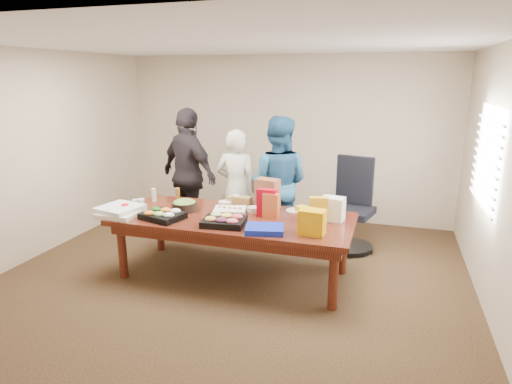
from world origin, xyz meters
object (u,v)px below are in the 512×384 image
(office_chair, at_px, (352,208))
(person_center, at_px, (237,189))
(sheet_cake, at_px, (230,211))
(conference_table, at_px, (234,246))
(salad_bowl, at_px, (185,206))
(person_right, at_px, (277,184))

(office_chair, height_order, person_center, person_center)
(sheet_cake, bearing_deg, person_center, 90.83)
(conference_table, xyz_separation_m, salad_bowl, (-0.66, 0.06, 0.43))
(conference_table, distance_m, person_right, 1.20)
(conference_table, relative_size, person_center, 1.68)
(salad_bowl, bearing_deg, person_right, 46.60)
(person_center, height_order, sheet_cake, person_center)
(conference_table, distance_m, salad_bowl, 0.79)
(office_chair, bearing_deg, sheet_cake, -126.09)
(person_center, distance_m, salad_bowl, 0.95)
(sheet_cake, relative_size, salad_bowl, 1.16)
(person_center, relative_size, person_right, 0.90)
(person_center, xyz_separation_m, person_right, (0.55, 0.10, 0.09))
(office_chair, xyz_separation_m, person_center, (-1.56, -0.29, 0.22))
(office_chair, distance_m, person_center, 1.60)
(sheet_cake, bearing_deg, conference_table, -62.83)
(person_center, distance_m, sheet_cake, 0.87)
(person_right, bearing_deg, sheet_cake, 67.57)
(office_chair, relative_size, person_right, 0.67)
(office_chair, bearing_deg, person_center, -155.68)
(office_chair, xyz_separation_m, sheet_cake, (-1.34, -1.14, 0.17))
(person_center, bearing_deg, conference_table, 110.03)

